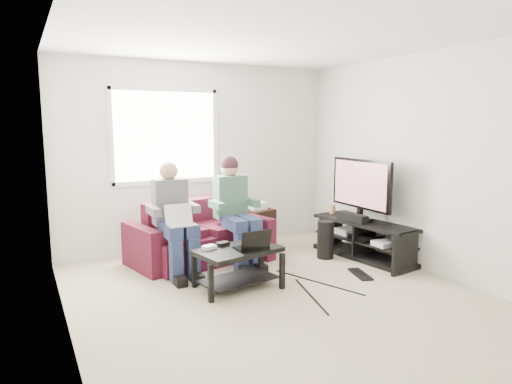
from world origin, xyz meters
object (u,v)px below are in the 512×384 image
coffee_table (238,259)px  tv_stand (364,241)px  sofa (199,239)px  end_table (257,228)px  tv (361,186)px  subwoofer (325,240)px

coffee_table → tv_stand: size_ratio=0.63×
sofa → end_table: size_ratio=2.71×
sofa → tv: tv is taller
sofa → subwoofer: size_ratio=3.64×
sofa → tv: bearing=-21.0°
subwoofer → end_table: (-0.58, 0.83, 0.05)m
coffee_table → tv_stand: 1.98m
coffee_table → tv_stand: (1.97, 0.25, -0.10)m
tv → tv_stand: bearing=-88.5°
sofa → coffee_table: sofa is taller
coffee_table → subwoofer: bearing=17.6°
tv_stand → end_table: (-1.04, 1.06, 0.08)m
end_table → tv: bearing=-42.7°
end_table → tv_stand: bearing=-45.5°
tv_stand → subwoofer: size_ratio=3.10×
subwoofer → end_table: end_table is taller
sofa → tv_stand: 2.18m
sofa → coffee_table: (0.03, -1.11, 0.03)m
sofa → end_table: (0.96, 0.19, 0.01)m
sofa → end_table: bearing=11.2°
tv → end_table: size_ratio=1.64×
tv → subwoofer: (-0.46, 0.13, -0.71)m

